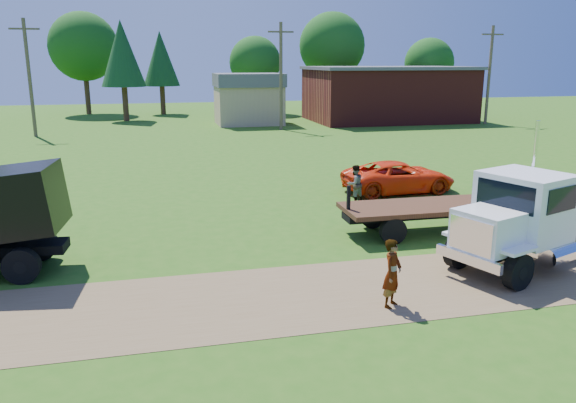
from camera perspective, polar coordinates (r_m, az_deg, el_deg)
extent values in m
plane|color=#295B13|center=(14.98, 6.56, -8.96)|extent=(140.00, 140.00, 0.00)
cube|color=brown|center=(14.98, 6.57, -8.94)|extent=(120.00, 4.20, 0.01)
cube|color=black|center=(18.48, 24.47, -3.29)|extent=(6.64, 3.18, 0.27)
cylinder|color=black|center=(15.95, 22.31, -6.60)|extent=(1.04, 0.64, 0.99)
cylinder|color=black|center=(15.95, 22.31, -6.60)|extent=(0.44, 0.43, 0.35)
cylinder|color=black|center=(17.00, 16.93, -4.86)|extent=(1.04, 0.64, 0.99)
cylinder|color=black|center=(17.00, 16.93, -4.86)|extent=(0.44, 0.43, 0.35)
cylinder|color=black|center=(20.21, 24.28, -2.52)|extent=(1.04, 0.64, 0.99)
cylinder|color=black|center=(20.21, 24.28, -2.52)|extent=(0.44, 0.43, 0.35)
cylinder|color=black|center=(21.20, 25.97, -1.97)|extent=(1.04, 0.64, 0.99)
cylinder|color=black|center=(21.20, 25.97, -1.97)|extent=(0.44, 0.43, 0.35)
cube|color=white|center=(16.22, 19.89, -2.67)|extent=(2.06, 2.01, 1.08)
cube|color=white|center=(15.60, 18.09, -3.34)|extent=(0.54, 1.29, 0.90)
cube|color=white|center=(15.76, 17.82, -5.57)|extent=(0.86, 1.99, 0.27)
cube|color=white|center=(17.27, 22.87, -0.40)|extent=(2.54, 2.69, 1.90)
cube|color=black|center=(16.42, 21.21, 0.51)|extent=(0.68, 1.71, 0.77)
cube|color=black|center=(16.63, 26.12, 0.18)|extent=(1.28, 0.51, 0.68)
cube|color=black|center=(17.77, 20.08, 1.59)|extent=(1.28, 0.51, 0.68)
cube|color=white|center=(15.76, 22.51, -4.60)|extent=(1.16, 0.76, 0.09)
cube|color=white|center=(16.83, 17.07, -2.97)|extent=(1.16, 0.76, 0.09)
cylinder|color=white|center=(17.34, 25.91, -4.86)|extent=(1.37, 0.95, 0.54)
cylinder|color=white|center=(18.33, 23.45, 1.06)|extent=(0.16, 0.16, 4.15)
cylinder|color=black|center=(19.34, 26.24, -2.11)|extent=(1.28, 1.28, 0.11)
cylinder|color=black|center=(18.83, -27.21, -4.04)|extent=(1.00, 0.40, 0.98)
cylinder|color=black|center=(18.83, -27.21, -4.04)|extent=(0.37, 0.36, 0.34)
cylinder|color=black|center=(16.78, -25.45, -5.93)|extent=(1.00, 0.40, 0.98)
cylinder|color=black|center=(16.78, -25.45, -5.93)|extent=(0.37, 0.36, 0.34)
cylinder|color=black|center=(18.48, -23.82, -3.99)|extent=(1.00, 0.40, 0.98)
cylinder|color=black|center=(18.48, -23.82, -3.99)|extent=(0.37, 0.36, 0.34)
imported|color=red|center=(26.05, 11.19, 2.47)|extent=(5.25, 2.66, 1.42)
cube|color=#342210|center=(20.30, 15.40, -0.42)|extent=(7.11, 2.20, 0.16)
cube|color=black|center=(20.36, 15.36, -1.02)|extent=(7.09, 0.97, 0.22)
cylinder|color=black|center=(18.68, 10.62, -2.95)|extent=(0.89, 0.28, 0.89)
cylinder|color=black|center=(20.33, 8.57, -1.46)|extent=(0.89, 0.28, 0.89)
cylinder|color=black|center=(20.80, 21.91, -1.99)|extent=(0.89, 0.28, 0.89)
cylinder|color=black|center=(22.29, 19.24, -0.72)|extent=(0.89, 0.28, 0.89)
cube|color=black|center=(18.83, 6.17, 0.29)|extent=(0.11, 0.11, 0.89)
cube|color=black|center=(22.03, 23.44, 1.21)|extent=(0.11, 0.11, 0.89)
imported|color=#999999|center=(13.89, 10.55, -7.19)|extent=(0.73, 0.73, 1.71)
imported|color=#999999|center=(23.84, 6.80, 1.79)|extent=(0.95, 0.86, 1.60)
cube|color=maroon|center=(57.73, 10.05, 10.58)|extent=(15.00, 10.00, 5.00)
cube|color=#525357|center=(57.64, 10.17, 13.21)|extent=(15.40, 10.40, 0.30)
cube|color=tan|center=(53.80, -4.01, 9.77)|extent=(6.00, 5.00, 3.60)
cube|color=#525357|center=(53.68, -4.05, 12.22)|extent=(6.20, 5.40, 1.20)
cylinder|color=brown|center=(48.81, -24.77, 11.27)|extent=(0.28, 0.28, 9.00)
cube|color=brown|center=(48.85, -25.23, 15.59)|extent=(2.20, 0.14, 0.14)
cylinder|color=brown|center=(49.15, -0.72, 12.54)|extent=(0.28, 0.28, 9.00)
cube|color=brown|center=(49.18, -0.73, 16.86)|extent=(2.20, 0.14, 0.14)
cylinder|color=brown|center=(57.00, 19.76, 11.96)|extent=(0.28, 0.28, 9.00)
cube|color=brown|center=(57.03, 20.08, 15.66)|extent=(2.20, 0.14, 0.14)
cylinder|color=#332314|center=(67.89, -19.69, 10.05)|extent=(0.56, 0.56, 3.96)
sphere|color=#124711|center=(67.80, -20.08, 14.57)|extent=(7.48, 7.48, 7.48)
cylinder|color=#332314|center=(65.34, -12.60, 10.05)|extent=(0.56, 0.56, 3.18)
cone|color=black|center=(65.20, -12.82, 13.98)|extent=(3.99, 3.99, 5.90)
cylinder|color=#332314|center=(64.73, -3.32, 10.26)|extent=(0.56, 0.56, 3.05)
sphere|color=#124711|center=(64.58, -3.37, 13.93)|extent=(5.75, 5.75, 5.75)
cylinder|color=#332314|center=(68.71, 4.40, 10.90)|extent=(0.56, 0.56, 4.08)
sphere|color=#124711|center=(68.62, 4.48, 15.52)|extent=(7.69, 7.69, 7.69)
cylinder|color=#332314|center=(68.99, 13.93, 10.10)|extent=(0.56, 0.56, 3.01)
sphere|color=#124711|center=(68.86, 14.14, 13.49)|extent=(5.68, 5.68, 5.68)
cylinder|color=#332314|center=(58.90, -16.18, 9.54)|extent=(0.56, 0.56, 3.42)
cone|color=black|center=(58.76, -16.51, 14.24)|extent=(4.30, 4.30, 6.35)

